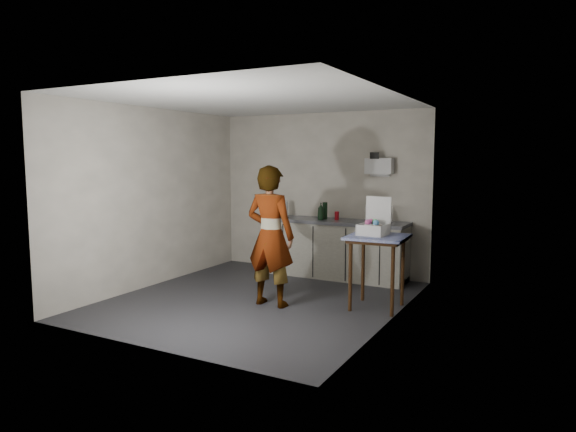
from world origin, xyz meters
The scene contains 15 objects.
ground centered at (0.00, 0.00, 0.00)m, with size 4.00×4.00×0.00m, color #26272B.
wall_back centered at (0.00, 1.99, 1.30)m, with size 3.60×0.02×2.60m, color #B4AD9D.
wall_right centered at (1.79, 0.00, 1.30)m, with size 0.02×4.00×2.60m, color #B4AD9D.
wall_left centered at (-1.79, 0.00, 1.30)m, with size 0.02×4.00×2.60m, color #B4AD9D.
ceiling centered at (0.00, 0.00, 2.60)m, with size 3.60×4.00×0.01m, color white.
kitchen_counter centered at (0.40, 1.70, 0.43)m, with size 2.24×0.62×0.91m.
wall_shelf centered at (1.00, 1.92, 1.75)m, with size 0.42×0.18×0.37m.
side_table centered at (1.50, 0.38, 0.80)m, with size 0.74×0.74×0.92m.
standing_man centered at (0.26, -0.13, 0.89)m, with size 0.65×0.43×1.78m, color #B2A593.
soap_bottle centered at (0.17, 1.60, 1.04)m, with size 0.10×0.10×0.27m, color black.
soda_can centered at (0.39, 1.73, 0.97)m, with size 0.07×0.07×0.13m, color red.
dark_bottle centered at (0.18, 1.73, 1.04)m, with size 0.08×0.08×0.27m, color black.
paper_towel centered at (-0.48, 1.61, 1.04)m, with size 0.15×0.15×0.27m.
dish_rack centered at (1.08, 1.67, 0.97)m, with size 0.37×0.27×0.26m.
bakery_box centered at (1.43, 0.44, 1.02)m, with size 0.35×0.36×0.47m.
Camera 1 is at (3.48, -5.67, 1.87)m, focal length 32.00 mm.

